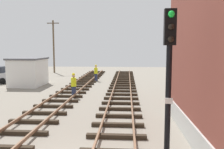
{
  "coord_description": "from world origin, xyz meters",
  "views": [
    {
      "loc": [
        1.23,
        -6.42,
        3.73
      ],
      "look_at": [
        0.17,
        9.84,
        1.89
      ],
      "focal_mm": 37.79,
      "sensor_mm": 36.0,
      "label": 1
    }
  ],
  "objects_px": {
    "control_hut": "(28,72)",
    "track_worker_distant": "(74,85)",
    "utility_pole_far": "(54,46)",
    "track_worker_foreground": "(96,73)",
    "signal_mast": "(169,68)"
  },
  "relations": [
    {
      "from": "control_hut",
      "to": "track_worker_distant",
      "type": "relative_size",
      "value": 2.03
    },
    {
      "from": "track_worker_distant",
      "to": "utility_pole_far",
      "type": "bearing_deg",
      "value": 111.77
    },
    {
      "from": "utility_pole_far",
      "to": "track_worker_foreground",
      "type": "distance_m",
      "value": 11.88
    },
    {
      "from": "signal_mast",
      "to": "control_hut",
      "type": "height_order",
      "value": "signal_mast"
    },
    {
      "from": "track_worker_foreground",
      "to": "signal_mast",
      "type": "bearing_deg",
      "value": -75.64
    },
    {
      "from": "signal_mast",
      "to": "track_worker_foreground",
      "type": "relative_size",
      "value": 2.63
    },
    {
      "from": "control_hut",
      "to": "track_worker_distant",
      "type": "bearing_deg",
      "value": -42.83
    },
    {
      "from": "control_hut",
      "to": "track_worker_distant",
      "type": "height_order",
      "value": "control_hut"
    },
    {
      "from": "signal_mast",
      "to": "track_worker_distant",
      "type": "height_order",
      "value": "signal_mast"
    },
    {
      "from": "track_worker_foreground",
      "to": "track_worker_distant",
      "type": "height_order",
      "value": "same"
    },
    {
      "from": "signal_mast",
      "to": "control_hut",
      "type": "distance_m",
      "value": 18.96
    },
    {
      "from": "signal_mast",
      "to": "track_worker_foreground",
      "type": "xyz_separation_m",
      "value": [
        -4.81,
        18.8,
        -2.18
      ]
    },
    {
      "from": "signal_mast",
      "to": "utility_pole_far",
      "type": "height_order",
      "value": "utility_pole_far"
    },
    {
      "from": "control_hut",
      "to": "utility_pole_far",
      "type": "bearing_deg",
      "value": 95.75
    },
    {
      "from": "signal_mast",
      "to": "track_worker_foreground",
      "type": "distance_m",
      "value": 19.52
    }
  ]
}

